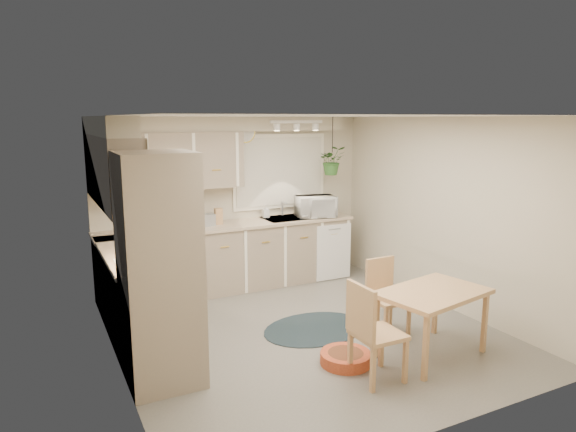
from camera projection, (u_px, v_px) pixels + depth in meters
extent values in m
plane|color=slate|center=(305.00, 332.00, 5.80)|extent=(4.20, 4.20, 0.00)
plane|color=white|center=(306.00, 116.00, 5.35)|extent=(4.20, 4.20, 0.00)
cube|color=beige|center=(236.00, 201.00, 7.41)|extent=(4.00, 0.04, 2.40)
cube|color=beige|center=(444.00, 283.00, 3.73)|extent=(4.00, 0.04, 2.40)
cube|color=beige|center=(114.00, 249.00, 4.69)|extent=(0.04, 4.20, 2.40)
cube|color=beige|center=(445.00, 213.00, 6.46)|extent=(0.04, 4.20, 2.40)
cube|color=gray|center=(134.00, 294.00, 5.73)|extent=(0.60, 1.85, 0.90)
cube|color=gray|center=(231.00, 258.00, 7.20)|extent=(3.60, 0.60, 0.90)
cube|color=tan|center=(133.00, 253.00, 5.64)|extent=(0.64, 1.89, 0.04)
cube|color=tan|center=(231.00, 225.00, 7.10)|extent=(3.64, 0.64, 0.04)
cube|color=gray|center=(160.00, 271.00, 4.53)|extent=(0.65, 0.65, 2.10)
cube|color=white|center=(195.00, 266.00, 4.67)|extent=(0.02, 0.56, 0.58)
cube|color=gray|center=(113.00, 170.00, 5.52)|extent=(0.35, 2.00, 0.75)
cube|color=gray|center=(168.00, 161.00, 6.70)|extent=(2.00, 0.35, 0.75)
cube|color=beige|center=(108.00, 126.00, 5.42)|extent=(0.30, 2.00, 0.20)
cube|color=beige|center=(224.00, 124.00, 6.99)|extent=(3.60, 0.30, 0.20)
cube|color=white|center=(144.00, 264.00, 5.14)|extent=(0.52, 0.58, 0.02)
cube|color=white|center=(140.00, 219.00, 5.04)|extent=(0.40, 0.60, 0.14)
cube|color=white|center=(280.00, 171.00, 7.62)|extent=(1.40, 0.02, 1.00)
cube|color=white|center=(280.00, 171.00, 7.63)|extent=(1.50, 0.02, 1.10)
cube|color=#9EA2A6|center=(288.00, 221.00, 7.52)|extent=(0.70, 0.48, 0.10)
cube|color=white|center=(334.00, 252.00, 7.60)|extent=(0.58, 0.02, 0.83)
cube|color=white|center=(296.00, 122.00, 7.03)|extent=(0.80, 0.04, 0.04)
cylinder|color=gold|center=(245.00, 132.00, 7.27)|extent=(0.30, 0.03, 0.30)
cube|color=tan|center=(431.00, 323.00, 5.19)|extent=(1.20, 0.92, 0.68)
cube|color=tan|center=(378.00, 331.00, 4.67)|extent=(0.44, 0.44, 0.94)
cube|color=tan|center=(389.00, 298.00, 5.70)|extent=(0.40, 0.40, 0.83)
ellipsoid|color=black|center=(315.00, 329.00, 5.88)|extent=(1.30, 1.02, 0.01)
cylinder|color=#C54C27|center=(346.00, 358.00, 5.04)|extent=(0.62, 0.62, 0.12)
imported|color=white|center=(315.00, 204.00, 7.56)|extent=(0.61, 0.42, 0.38)
imported|color=white|center=(266.00, 215.00, 7.50)|extent=(0.10, 0.20, 0.09)
imported|color=#2F5F26|center=(332.00, 164.00, 7.58)|extent=(0.50, 0.52, 0.33)
cube|color=black|center=(177.00, 218.00, 6.75)|extent=(0.19, 0.22, 0.29)
cube|color=#9EA2A6|center=(205.00, 220.00, 6.95)|extent=(0.26, 0.15, 0.16)
cube|color=tan|center=(218.00, 216.00, 7.06)|extent=(0.11, 0.11, 0.22)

